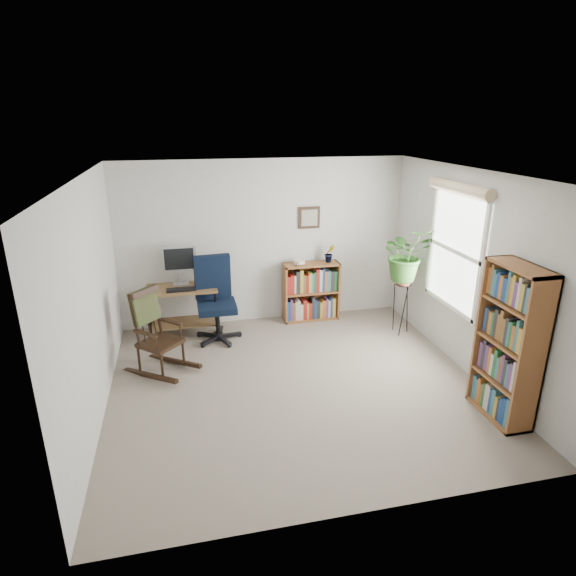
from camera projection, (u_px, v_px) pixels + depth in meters
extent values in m
cube|color=gray|center=(296.00, 384.00, 5.61)|extent=(4.20, 4.00, 0.00)
cube|color=silver|center=(297.00, 174.00, 4.80)|extent=(4.20, 4.00, 0.00)
cube|color=silver|center=(264.00, 243.00, 7.04)|extent=(4.20, 0.00, 2.40)
cube|color=silver|center=(363.00, 380.00, 3.37)|extent=(4.20, 0.00, 2.40)
cube|color=silver|center=(91.00, 303.00, 4.77)|extent=(0.00, 4.00, 2.40)
cube|color=silver|center=(470.00, 274.00, 5.64)|extent=(0.00, 4.00, 2.40)
cube|color=black|center=(181.00, 290.00, 6.57)|extent=(0.40, 0.15, 0.02)
imported|color=#2F6523|center=(408.00, 228.00, 6.43)|extent=(1.69, 1.88, 1.47)
imported|color=#2F6523|center=(329.00, 259.00, 7.17)|extent=(0.13, 0.24, 0.11)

